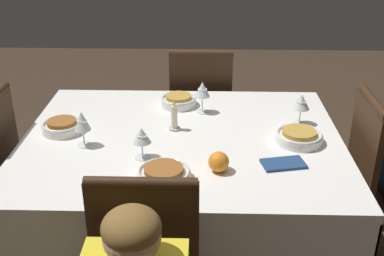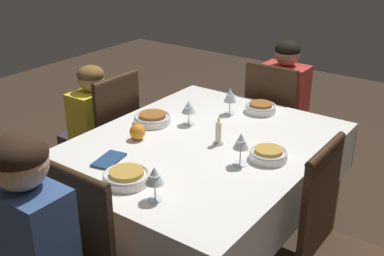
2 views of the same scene
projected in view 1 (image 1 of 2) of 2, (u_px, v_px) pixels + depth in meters
name	position (u px, v px, depth m)	size (l,w,h in m)	color
dining_table	(182.00, 155.00, 2.17)	(1.41, 1.13, 0.78)	white
chair_west	(381.00, 187.00, 2.21)	(0.39, 0.39, 0.98)	#382314
chair_south	(201.00, 116.00, 2.93)	(0.39, 0.39, 0.98)	#382314
bowl_west	(299.00, 136.00, 2.08)	(0.20, 0.20, 0.06)	white
wine_glass_west	(301.00, 103.00, 2.22)	(0.08, 0.08, 0.15)	white
bowl_east	(62.00, 126.00, 2.17)	(0.18, 0.18, 0.06)	white
wine_glass_east	(82.00, 122.00, 2.02)	(0.07, 0.07, 0.16)	white
bowl_north	(164.00, 174.00, 1.80)	(0.20, 0.20, 0.06)	white
wine_glass_north	(142.00, 137.00, 1.93)	(0.08, 0.08, 0.13)	white
bowl_south	(178.00, 100.00, 2.45)	(0.18, 0.18, 0.06)	white
wine_glass_south	(202.00, 90.00, 2.33)	(0.07, 0.07, 0.16)	white
candle_centerpiece	(174.00, 119.00, 2.18)	(0.05, 0.05, 0.14)	beige
orange_fruit	(219.00, 162.00, 1.86)	(0.08, 0.08, 0.08)	orange
napkin_red_folded	(283.00, 164.00, 1.91)	(0.19, 0.13, 0.01)	navy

